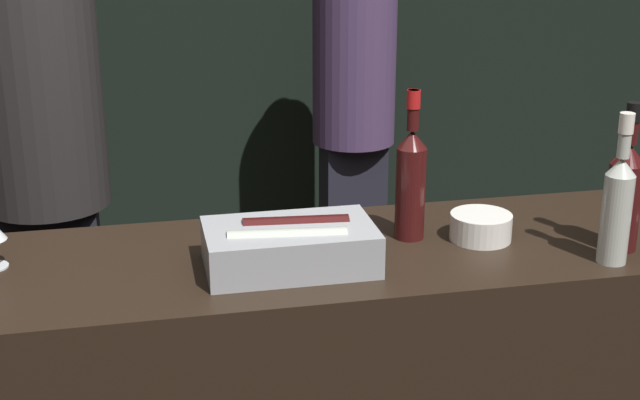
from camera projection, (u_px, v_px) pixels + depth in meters
name	position (u px, v px, depth m)	size (l,w,h in m)	color
ice_bin_with_bottles	(290.00, 245.00, 2.02)	(0.39, 0.23, 0.11)	#9EA0A5
bowl_white	(481.00, 226.00, 2.19)	(0.15, 0.15, 0.07)	silver
red_wine_bottle_tall	(411.00, 179.00, 2.17)	(0.07, 0.07, 0.37)	#380F0F
red_wine_bottle_black_foil	(625.00, 191.00, 2.10)	(0.08, 0.08, 0.36)	#380F0F
white_wine_bottle	(617.00, 203.00, 2.02)	(0.07, 0.07, 0.35)	#B2B7AD
person_in_hoodie	(354.00, 104.00, 3.94)	(0.37, 0.37, 1.71)	black
person_blond_tee	(45.00, 158.00, 3.00)	(0.42, 0.42, 1.79)	black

